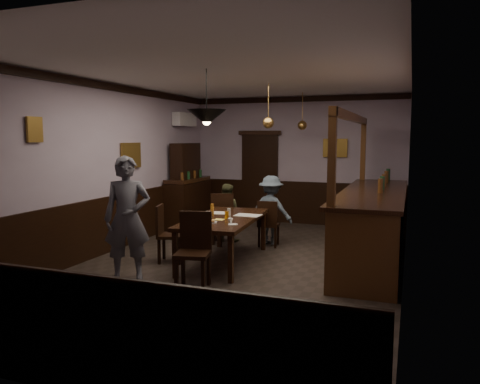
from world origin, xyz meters
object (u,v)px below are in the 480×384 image
at_px(person_standing, 127,218).
at_px(chair_side, 166,231).
at_px(person_seated_right, 271,210).
at_px(chair_far_right, 268,222).
at_px(pendant_brass_far, 302,125).
at_px(soda_can, 227,215).
at_px(chair_near, 194,246).
at_px(pendant_iron, 207,117).
at_px(sideboard, 188,194).
at_px(person_seated_left, 226,212).
at_px(pendant_brass_mid, 268,123).
at_px(dining_table, 224,221).
at_px(chair_far_left, 223,216).
at_px(bar_counter, 373,223).
at_px(coffee_cup, 230,221).

bearing_deg(person_standing, chair_side, 61.02).
height_order(person_standing, person_seated_right, person_standing).
xyz_separation_m(chair_far_right, pendant_brass_far, (0.22, 1.78, 1.82)).
xyz_separation_m(chair_side, soda_can, (0.99, 0.19, 0.29)).
xyz_separation_m(chair_near, pendant_iron, (-0.03, 0.52, 1.76)).
relative_size(soda_can, sideboard, 0.06).
distance_m(chair_near, sideboard, 4.38).
xyz_separation_m(person_seated_left, pendant_brass_far, (1.14, 1.58, 1.73)).
relative_size(chair_near, pendant_brass_mid, 1.27).
distance_m(dining_table, chair_side, 0.97).
distance_m(dining_table, sideboard, 3.22).
height_order(chair_far_right, pendant_iron, pendant_iron).
bearing_deg(soda_can, chair_side, -169.36).
distance_m(chair_far_left, person_standing, 2.62).
bearing_deg(chair_far_left, sideboard, -59.59).
height_order(person_standing, sideboard, sideboard).
relative_size(pendant_iron, pendant_brass_far, 0.97).
bearing_deg(chair_side, dining_table, -88.41).
relative_size(dining_table, person_seated_right, 1.72).
distance_m(dining_table, pendant_brass_mid, 2.05).
bearing_deg(person_standing, pendant_brass_mid, 35.92).
xyz_separation_m(dining_table, pendant_brass_mid, (0.37, 1.21, 1.61)).
xyz_separation_m(person_seated_left, bar_counter, (2.83, -0.45, 0.04)).
xyz_separation_m(dining_table, soda_can, (0.08, -0.10, 0.12)).
relative_size(chair_far_right, pendant_iron, 1.11).
relative_size(dining_table, person_standing, 1.27).
bearing_deg(chair_far_left, pendant_brass_mid, 162.26).
xyz_separation_m(chair_far_right, bar_counter, (1.91, -0.25, 0.14)).
relative_size(dining_table, chair_far_right, 2.60).
bearing_deg(person_seated_right, chair_far_left, 31.57).
height_order(chair_far_right, chair_side, chair_side).
bearing_deg(pendant_brass_far, person_standing, -109.03).
bearing_deg(pendant_iron, sideboard, 120.76).
bearing_deg(pendant_brass_far, bar_counter, -50.13).
bearing_deg(soda_can, chair_far_left, 114.71).
bearing_deg(chair_far_right, bar_counter, 166.70).
height_order(chair_side, pendant_brass_mid, pendant_brass_mid).
bearing_deg(coffee_cup, chair_far_left, 111.22).
xyz_separation_m(dining_table, pendant_brass_far, (0.57, 3.09, 1.61)).
xyz_separation_m(person_seated_left, sideboard, (-1.37, 1.05, 0.20)).
bearing_deg(chair_far_left, coffee_cup, 99.37).
height_order(chair_far_left, pendant_brass_far, pendant_brass_far).
height_order(dining_table, chair_far_right, chair_far_right).
distance_m(dining_table, soda_can, 0.18).
bearing_deg(person_seated_left, pendant_brass_far, -126.22).
distance_m(person_seated_left, bar_counter, 2.87).
relative_size(bar_counter, pendant_brass_far, 5.35).
bearing_deg(chair_far_left, person_seated_left, -98.43).
bearing_deg(coffee_cup, person_standing, -151.02).
height_order(chair_far_left, chair_side, chair_far_left).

